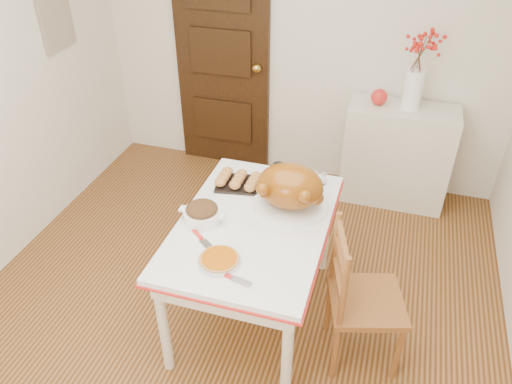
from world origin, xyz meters
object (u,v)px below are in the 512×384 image
(sideboard, at_px, (396,155))
(turkey_platter, at_px, (290,189))
(pumpkin_pie, at_px, (219,259))
(chair_oak, at_px, (367,298))
(kitchen_table, at_px, (254,270))

(sideboard, bearing_deg, turkey_platter, -112.49)
(turkey_platter, bearing_deg, pumpkin_pie, -123.75)
(sideboard, height_order, pumpkin_pie, sideboard)
(pumpkin_pie, bearing_deg, chair_oak, 18.68)
(sideboard, height_order, chair_oak, chair_oak)
(kitchen_table, bearing_deg, sideboard, 64.87)
(sideboard, distance_m, pumpkin_pie, 2.18)
(sideboard, height_order, kitchen_table, sideboard)
(chair_oak, height_order, pumpkin_pie, chair_oak)
(chair_oak, distance_m, pumpkin_pie, 0.88)
(sideboard, relative_size, turkey_platter, 1.87)
(pumpkin_pie, bearing_deg, sideboard, 67.50)
(pumpkin_pie, bearing_deg, turkey_platter, 67.46)
(sideboard, height_order, turkey_platter, turkey_platter)
(sideboard, relative_size, pumpkin_pie, 3.90)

